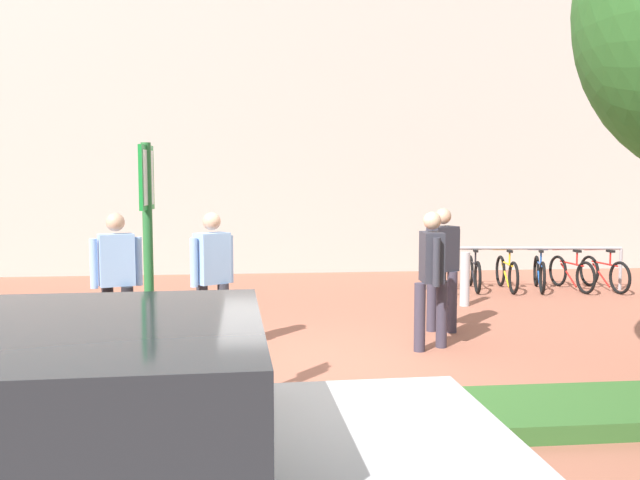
% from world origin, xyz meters
% --- Properties ---
extents(ground_plane, '(60.00, 60.00, 0.00)m').
position_xyz_m(ground_plane, '(0.00, 0.00, 0.00)').
color(ground_plane, '#9E5B47').
extents(building_facade, '(28.00, 1.20, 10.00)m').
position_xyz_m(building_facade, '(0.00, 8.25, 5.00)').
color(building_facade, '#B2ADA3').
rests_on(building_facade, ground).
extents(planter_strip, '(7.00, 1.10, 0.16)m').
position_xyz_m(planter_strip, '(-0.08, -1.88, 0.08)').
color(planter_strip, '#336028').
rests_on(planter_strip, ground).
extents(parking_sign_post, '(0.08, 0.36, 2.42)m').
position_xyz_m(parking_sign_post, '(-1.75, -1.88, 1.58)').
color(parking_sign_post, '#2D7238').
rests_on(parking_sign_post, ground).
extents(bike_at_sign, '(1.64, 0.54, 0.86)m').
position_xyz_m(bike_at_sign, '(-1.73, -1.66, 0.35)').
color(bike_at_sign, black).
rests_on(bike_at_sign, ground).
extents(bike_rack_cluster, '(3.74, 1.92, 0.83)m').
position_xyz_m(bike_rack_cluster, '(4.23, 4.91, 0.35)').
color(bike_rack_cluster, '#99999E').
rests_on(bike_rack_cluster, ground).
extents(bollard_steel, '(0.16, 0.16, 0.90)m').
position_xyz_m(bollard_steel, '(2.63, 3.45, 0.45)').
color(bollard_steel, '#ADADB2').
rests_on(bollard_steel, ground).
extents(person_shirt_white, '(0.51, 0.43, 1.72)m').
position_xyz_m(person_shirt_white, '(-1.39, 0.85, 0.98)').
color(person_shirt_white, '#2D2D38').
rests_on(person_shirt_white, ground).
extents(person_suited_navy, '(0.56, 0.39, 1.72)m').
position_xyz_m(person_suited_navy, '(1.71, 1.62, 0.98)').
color(person_suited_navy, '#383342').
rests_on(person_suited_navy, ground).
extents(person_casual_tan, '(0.58, 0.36, 1.72)m').
position_xyz_m(person_casual_tan, '(-2.52, 0.80, 0.98)').
color(person_casual_tan, black).
rests_on(person_casual_tan, ground).
extents(person_suited_dark, '(0.46, 0.61, 1.72)m').
position_xyz_m(person_suited_dark, '(1.30, 0.69, 0.98)').
color(person_suited_dark, '#383342').
rests_on(person_suited_dark, ground).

